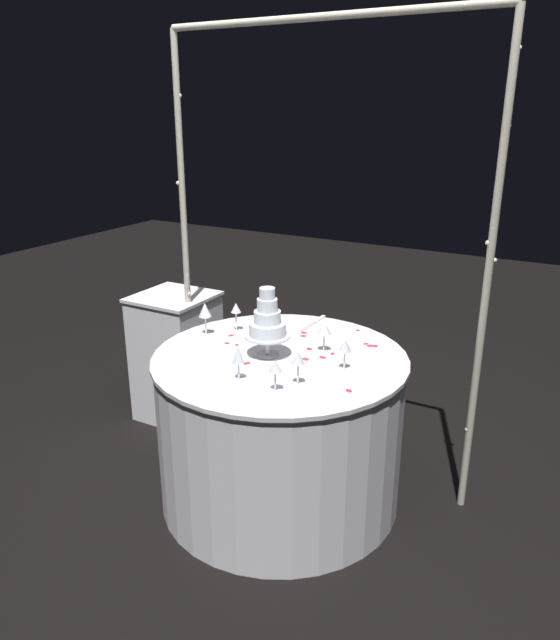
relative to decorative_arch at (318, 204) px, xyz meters
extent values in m
plane|color=black|center=(0.00, -0.39, -1.47)|extent=(12.00, 12.00, 0.00)
cylinder|color=#B7B29E|center=(-0.85, 0.00, -0.31)|extent=(0.04, 0.04, 2.31)
cylinder|color=#B7B29E|center=(0.85, 0.00, -0.31)|extent=(0.04, 0.04, 2.31)
cylinder|color=#B7B29E|center=(0.00, 0.00, 0.84)|extent=(1.70, 0.04, 0.04)
sphere|color=#F9EAB2|center=(-0.84, 0.00, -0.47)|extent=(0.02, 0.02, 0.02)
sphere|color=#F9EAB2|center=(0.84, 0.01, -0.57)|extent=(0.02, 0.02, 0.02)
sphere|color=#F9EAB2|center=(-0.66, 0.00, 0.84)|extent=(0.02, 0.02, 0.02)
sphere|color=#F9EAB2|center=(-0.84, 0.01, 0.52)|extent=(0.02, 0.02, 0.02)
sphere|color=#F9EAB2|center=(0.84, -0.01, -1.04)|extent=(0.02, 0.02, 0.02)
sphere|color=#F9EAB2|center=(-0.31, 0.00, 0.84)|extent=(0.02, 0.02, 0.02)
sphere|color=#F9EAB2|center=(-0.87, -0.01, 0.06)|extent=(0.02, 0.02, 0.02)
sphere|color=#F9EAB2|center=(0.87, 0.02, -0.19)|extent=(0.02, 0.02, 0.02)
sphere|color=#F9EAB2|center=(0.01, 0.00, 0.84)|extent=(0.02, 0.02, 0.02)
sphere|color=#F9EAB2|center=(-0.87, 0.02, -0.90)|extent=(0.02, 0.02, 0.02)
sphere|color=#F9EAB2|center=(0.86, 0.01, 0.68)|extent=(0.02, 0.02, 0.02)
sphere|color=#F9EAB2|center=(0.34, 0.00, 0.84)|extent=(0.02, 0.02, 0.02)
sphere|color=#F9EAB2|center=(-0.87, -0.01, -0.70)|extent=(0.02, 0.02, 0.02)
sphere|color=#F9EAB2|center=(0.83, 0.00, -0.11)|extent=(0.02, 0.02, 0.02)
sphere|color=#F9EAB2|center=(0.64, -0.01, 0.84)|extent=(0.02, 0.02, 0.02)
sphere|color=#F9EAB2|center=(-0.84, 0.00, -0.59)|extent=(0.02, 0.02, 0.02)
sphere|color=#F9EAB2|center=(0.86, 0.01, 0.39)|extent=(0.02, 0.02, 0.02)
cylinder|color=white|center=(0.00, -0.39, -1.08)|extent=(1.21, 1.21, 0.77)
cylinder|color=white|center=(0.00, -0.39, -0.69)|extent=(1.24, 1.24, 0.02)
cube|color=white|center=(-1.02, 0.06, -1.07)|extent=(0.44, 0.44, 0.80)
cube|color=white|center=(-1.02, 0.06, -0.66)|extent=(0.46, 0.46, 0.02)
cylinder|color=silver|center=(-0.05, -0.42, -0.67)|extent=(0.11, 0.11, 0.01)
cylinder|color=silver|center=(-0.05, -0.42, -0.62)|extent=(0.02, 0.02, 0.09)
cylinder|color=silver|center=(-0.05, -0.42, -0.57)|extent=(0.22, 0.22, 0.01)
cylinder|color=white|center=(-0.05, -0.42, -0.54)|extent=(0.18, 0.18, 0.06)
cylinder|color=white|center=(-0.05, -0.42, -0.48)|extent=(0.13, 0.13, 0.06)
cylinder|color=white|center=(-0.05, -0.42, -0.42)|extent=(0.10, 0.10, 0.06)
cylinder|color=white|center=(-0.05, -0.42, -0.36)|extent=(0.07, 0.07, 0.05)
cylinder|color=silver|center=(-0.37, -0.21, -0.67)|extent=(0.06, 0.06, 0.00)
cylinder|color=silver|center=(-0.37, -0.21, -0.62)|extent=(0.01, 0.01, 0.10)
cone|color=silver|center=(-0.37, -0.21, -0.54)|extent=(0.05, 0.05, 0.05)
cylinder|color=silver|center=(0.17, -0.73, -0.67)|extent=(0.06, 0.06, 0.00)
cylinder|color=silver|center=(0.17, -0.73, -0.63)|extent=(0.01, 0.01, 0.09)
cone|color=silver|center=(0.17, -0.73, -0.56)|extent=(0.06, 0.06, 0.05)
cylinder|color=silver|center=(0.22, -0.63, -0.67)|extent=(0.06, 0.06, 0.00)
cylinder|color=silver|center=(0.22, -0.63, -0.62)|extent=(0.01, 0.01, 0.10)
cone|color=silver|center=(0.22, -0.63, -0.55)|extent=(0.06, 0.06, 0.06)
cylinder|color=silver|center=(-0.48, -0.33, -0.67)|extent=(0.06, 0.06, 0.00)
cylinder|color=silver|center=(-0.48, -0.33, -0.62)|extent=(0.01, 0.01, 0.10)
cone|color=silver|center=(-0.48, -0.33, -0.54)|extent=(0.07, 0.07, 0.07)
cylinder|color=silver|center=(0.16, -0.24, -0.67)|extent=(0.06, 0.06, 0.00)
cylinder|color=silver|center=(0.16, -0.24, -0.63)|extent=(0.01, 0.01, 0.09)
cone|color=silver|center=(0.16, -0.24, -0.55)|extent=(0.07, 0.07, 0.06)
cylinder|color=silver|center=(0.33, -0.38, -0.67)|extent=(0.06, 0.06, 0.00)
cylinder|color=silver|center=(0.33, -0.38, -0.63)|extent=(0.01, 0.01, 0.08)
cone|color=silver|center=(0.33, -0.38, -0.55)|extent=(0.06, 0.06, 0.06)
cylinder|color=silver|center=(-0.03, -0.71, -0.67)|extent=(0.06, 0.06, 0.00)
cylinder|color=silver|center=(-0.03, -0.71, -0.63)|extent=(0.01, 0.01, 0.08)
cone|color=silver|center=(-0.03, -0.71, -0.56)|extent=(0.05, 0.05, 0.07)
cube|color=silver|center=(-0.06, 0.04, -0.67)|extent=(0.03, 0.22, 0.01)
cube|color=white|center=(-0.06, 0.18, -0.67)|extent=(0.02, 0.09, 0.01)
ellipsoid|color=#E02D47|center=(-0.09, -0.55, -0.67)|extent=(0.04, 0.04, 0.00)
ellipsoid|color=#E02D47|center=(0.20, 0.12, -0.67)|extent=(0.03, 0.03, 0.00)
ellipsoid|color=#E02D47|center=(-0.36, -0.28, -0.67)|extent=(0.04, 0.04, 0.00)
ellipsoid|color=#E02D47|center=(-0.31, -0.38, -0.67)|extent=(0.04, 0.03, 0.00)
ellipsoid|color=#E02D47|center=(0.09, -0.24, -0.67)|extent=(0.04, 0.04, 0.00)
ellipsoid|color=#E02D47|center=(-0.26, -0.38, -0.67)|extent=(0.03, 0.03, 0.00)
ellipsoid|color=#E02D47|center=(0.36, -0.05, -0.67)|extent=(0.03, 0.03, 0.00)
ellipsoid|color=#E02D47|center=(0.21, -0.25, -0.67)|extent=(0.02, 0.03, 0.00)
ellipsoid|color=#E02D47|center=(0.35, -0.05, -0.67)|extent=(0.04, 0.04, 0.00)
ellipsoid|color=#E02D47|center=(0.13, -0.37, -0.67)|extent=(0.05, 0.04, 0.00)
ellipsoid|color=#E02D47|center=(-0.04, -0.06, -0.67)|extent=(0.04, 0.03, 0.00)
ellipsoid|color=#E02D47|center=(-0.02, -0.10, -0.67)|extent=(0.04, 0.03, 0.00)
ellipsoid|color=#E02D47|center=(0.44, -0.58, -0.67)|extent=(0.04, 0.04, 0.00)
ellipsoid|color=#E02D47|center=(0.31, -0.04, -0.67)|extent=(0.04, 0.04, 0.00)
ellipsoid|color=#E02D47|center=(0.19, -0.31, -0.67)|extent=(0.05, 0.04, 0.00)
ellipsoid|color=#E02D47|center=(0.33, -0.06, -0.67)|extent=(0.04, 0.05, 0.00)
camera|label=1|loc=(1.30, -2.72, 0.46)|focal=33.66mm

